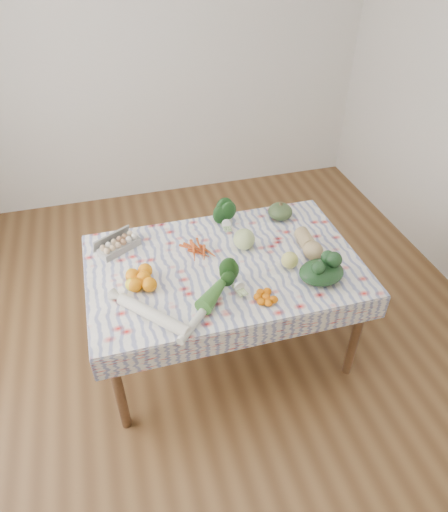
{
  "coord_description": "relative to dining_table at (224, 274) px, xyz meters",
  "views": [
    {
      "loc": [
        -0.58,
        -2.07,
        2.55
      ],
      "look_at": [
        0.0,
        0.0,
        0.82
      ],
      "focal_mm": 32.0,
      "sensor_mm": 36.0,
      "label": 1
    }
  ],
  "objects": [
    {
      "name": "grapefruit",
      "position": [
        0.37,
        -0.14,
        0.14
      ],
      "size": [
        0.11,
        0.11,
        0.1
      ],
      "primitive_type": "sphere",
      "rotation": [
        0.0,
        0.0,
        -0.08
      ],
      "color": "#D0CE62",
      "rests_on": "tablecloth"
    },
    {
      "name": "daikon",
      "position": [
        -0.49,
        -0.35,
        0.12
      ],
      "size": [
        0.37,
        0.41,
        0.07
      ],
      "primitive_type": "cylinder",
      "rotation": [
        1.57,
        0.0,
        0.72
      ],
      "color": "silver",
      "rests_on": "tablecloth"
    },
    {
      "name": "leek",
      "position": [
        -0.23,
        -0.39,
        0.11
      ],
      "size": [
        0.34,
        0.37,
        0.05
      ],
      "primitive_type": "cylinder",
      "rotation": [
        1.57,
        0.0,
        -0.74
      ],
      "color": "silver",
      "rests_on": "tablecloth"
    },
    {
      "name": "dining_table",
      "position": [
        0.0,
        0.0,
        0.0
      ],
      "size": [
        1.6,
        1.0,
        0.75
      ],
      "color": "brown",
      "rests_on": "ground"
    },
    {
      "name": "ground",
      "position": [
        0.0,
        0.0,
        -0.68
      ],
      "size": [
        4.5,
        4.5,
        0.0
      ],
      "primitive_type": "plane",
      "color": "brown",
      "rests_on": "ground"
    },
    {
      "name": "orange_cluster",
      "position": [
        -0.5,
        -0.05,
        0.13
      ],
      "size": [
        0.28,
        0.28,
        0.09
      ],
      "primitive_type": "cube",
      "rotation": [
        0.0,
        0.0,
        0.05
      ],
      "color": "orange",
      "rests_on": "tablecloth"
    },
    {
      "name": "kabocha_squash",
      "position": [
        0.51,
        0.37,
        0.14
      ],
      "size": [
        0.2,
        0.2,
        0.11
      ],
      "primitive_type": "ellipsoid",
      "rotation": [
        0.0,
        0.0,
        0.22
      ],
      "color": "#40572F",
      "rests_on": "tablecloth"
    },
    {
      "name": "butternut_squash",
      "position": [
        0.55,
        -0.02,
        0.14
      ],
      "size": [
        0.13,
        0.27,
        0.12
      ],
      "primitive_type": "ellipsoid",
      "rotation": [
        0.0,
        0.0,
        -0.05
      ],
      "color": "tan",
      "rests_on": "tablecloth"
    },
    {
      "name": "kale_bunch",
      "position": [
        0.12,
        0.4,
        0.16
      ],
      "size": [
        0.18,
        0.17,
        0.15
      ],
      "primitive_type": "ellipsoid",
      "rotation": [
        0.0,
        0.0,
        -0.13
      ],
      "color": "#153A15",
      "rests_on": "tablecloth"
    },
    {
      "name": "tablecloth",
      "position": [
        0.0,
        0.0,
        0.08
      ],
      "size": [
        1.66,
        1.06,
        0.01
      ],
      "primitive_type": "cube",
      "color": "white",
      "rests_on": "dining_table"
    },
    {
      "name": "egg_carton",
      "position": [
        -0.6,
        0.31,
        0.12
      ],
      "size": [
        0.29,
        0.23,
        0.07
      ],
      "primitive_type": "cube",
      "rotation": [
        0.0,
        0.0,
        0.53
      ],
      "color": "#9A9A95",
      "rests_on": "tablecloth"
    },
    {
      "name": "cabbage",
      "position": [
        0.16,
        0.12,
        0.15
      ],
      "size": [
        0.15,
        0.15,
        0.14
      ],
      "primitive_type": "sphere",
      "rotation": [
        0.0,
        0.0,
        0.09
      ],
      "color": "#B1C87C",
      "rests_on": "tablecloth"
    },
    {
      "name": "spinach_bag",
      "position": [
        0.5,
        -0.3,
        0.14
      ],
      "size": [
        0.3,
        0.25,
        0.12
      ],
      "primitive_type": "ellipsoid",
      "rotation": [
        0.0,
        0.0,
        0.16
      ],
      "color": "black",
      "rests_on": "tablecloth"
    },
    {
      "name": "carrot_bunch",
      "position": [
        -0.12,
        0.15,
        0.1
      ],
      "size": [
        0.23,
        0.21,
        0.03
      ],
      "primitive_type": "cube",
      "rotation": [
        0.0,
        0.0,
        0.26
      ],
      "color": "#CC4D1B",
      "rests_on": "tablecloth"
    },
    {
      "name": "broccoli",
      "position": [
        0.01,
        -0.21,
        0.14
      ],
      "size": [
        0.18,
        0.18,
        0.11
      ],
      "primitive_type": "ellipsoid",
      "rotation": [
        0.0,
        0.0,
        0.17
      ],
      "color": "#1D4617",
      "rests_on": "tablecloth"
    },
    {
      "name": "mandarin_cluster",
      "position": [
        0.14,
        -0.37,
        0.11
      ],
      "size": [
        0.18,
        0.18,
        0.05
      ],
      "primitive_type": "cube",
      "rotation": [
        0.0,
        0.0,
        0.17
      ],
      "color": "orange",
      "rests_on": "tablecloth"
    },
    {
      "name": "wall_back",
      "position": [
        0.0,
        2.25,
        0.72
      ],
      "size": [
        4.0,
        0.04,
        2.8
      ],
      "primitive_type": "cube",
      "color": "silver",
      "rests_on": "ground"
    }
  ]
}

